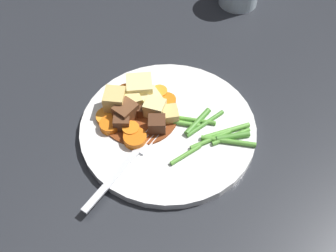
{
  "coord_description": "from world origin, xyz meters",
  "views": [
    {
      "loc": [
        -0.09,
        0.39,
        0.53
      ],
      "look_at": [
        0.0,
        0.0,
        0.01
      ],
      "focal_mm": 46.33,
      "sensor_mm": 36.0,
      "label": 1
    }
  ],
  "objects": [
    {
      "name": "meat_chunk_4",
      "position": [
        0.01,
        0.01,
        0.03
      ],
      "size": [
        0.03,
        0.03,
        0.02
      ],
      "primitive_type": "cube",
      "rotation": [
        0.0,
        0.0,
        4.96
      ],
      "color": "#4C2B19",
      "rests_on": "dinner_plate"
    },
    {
      "name": "meat_chunk_2",
      "position": [
        0.06,
        -0.03,
        0.02
      ],
      "size": [
        0.03,
        0.02,
        0.02
      ],
      "primitive_type": "cube",
      "rotation": [
        0.0,
        0.0,
        2.92
      ],
      "color": "#4C2B19",
      "rests_on": "dinner_plate"
    },
    {
      "name": "carrot_slice_7",
      "position": [
        0.08,
        0.02,
        0.02
      ],
      "size": [
        0.03,
        0.03,
        0.01
      ],
      "primitive_type": "cylinder",
      "rotation": [
        0.0,
        0.0,
        4.85
      ],
      "color": "orange",
      "rests_on": "dinner_plate"
    },
    {
      "name": "dinner_plate",
      "position": [
        0.0,
        0.0,
        0.01
      ],
      "size": [
        0.27,
        0.27,
        0.01
      ],
      "primitive_type": "cylinder",
      "color": "white",
      "rests_on": "ground_plane"
    },
    {
      "name": "green_bean_3",
      "position": [
        -0.09,
        -0.01,
        0.02
      ],
      "size": [
        0.06,
        0.04,
        0.01
      ],
      "primitive_type": "cylinder",
      "rotation": [
        0.0,
        1.57,
        3.71
      ],
      "color": "#66AD42",
      "rests_on": "dinner_plate"
    },
    {
      "name": "potato_chunk_5",
      "position": [
        0.06,
        -0.05,
        0.03
      ],
      "size": [
        0.05,
        0.05,
        0.03
      ],
      "primitive_type": "cube",
      "rotation": [
        0.0,
        0.0,
        1.9
      ],
      "color": "#EAD68C",
      "rests_on": "dinner_plate"
    },
    {
      "name": "ground_plane",
      "position": [
        0.0,
        0.0,
        0.0
      ],
      "size": [
        3.0,
        3.0,
        0.0
      ],
      "primitive_type": "plane",
      "color": "#26282D"
    },
    {
      "name": "potato_chunk_3",
      "position": [
        0.07,
        -0.02,
        0.03
      ],
      "size": [
        0.05,
        0.05,
        0.03
      ],
      "primitive_type": "cube",
      "rotation": [
        0.0,
        0.0,
        0.6
      ],
      "color": "#E5CC7A",
      "rests_on": "dinner_plate"
    },
    {
      "name": "carrot_slice_5",
      "position": [
        0.01,
        -0.04,
        0.02
      ],
      "size": [
        0.04,
        0.04,
        0.01
      ],
      "primitive_type": "cylinder",
      "rotation": [
        0.0,
        0.0,
        1.08
      ],
      "color": "orange",
      "rests_on": "dinner_plate"
    },
    {
      "name": "meat_chunk_3",
      "position": [
        0.07,
        -0.0,
        0.03
      ],
      "size": [
        0.04,
        0.04,
        0.03
      ],
      "primitive_type": "cube",
      "rotation": [
        0.0,
        0.0,
        1.12
      ],
      "color": "brown",
      "rests_on": "dinner_plate"
    },
    {
      "name": "green_bean_2",
      "position": [
        -0.09,
        0.01,
        0.02
      ],
      "size": [
        0.08,
        0.01,
        0.01
      ],
      "primitive_type": "cylinder",
      "rotation": [
        0.0,
        1.57,
        3.2
      ],
      "color": "#599E38",
      "rests_on": "dinner_plate"
    },
    {
      "name": "stew_sauce",
      "position": [
        0.05,
        -0.01,
        0.01
      ],
      "size": [
        0.12,
        0.12,
        0.0
      ],
      "primitive_type": "cylinder",
      "color": "brown",
      "rests_on": "dinner_plate"
    },
    {
      "name": "carrot_slice_1",
      "position": [
        0.08,
        -0.03,
        0.02
      ],
      "size": [
        0.04,
        0.04,
        0.01
      ],
      "primitive_type": "cylinder",
      "rotation": [
        0.0,
        0.0,
        2.19
      ],
      "color": "orange",
      "rests_on": "dinner_plate"
    },
    {
      "name": "green_bean_8",
      "position": [
        -0.05,
        -0.02,
        0.02
      ],
      "size": [
        0.05,
        0.06,
        0.01
      ],
      "primitive_type": "cylinder",
      "rotation": [
        0.0,
        1.57,
        4.06
      ],
      "color": "#4C8E33",
      "rests_on": "dinner_plate"
    },
    {
      "name": "green_bean_1",
      "position": [
        -0.07,
        0.01,
        0.02
      ],
      "size": [
        0.06,
        0.05,
        0.01
      ],
      "primitive_type": "cylinder",
      "rotation": [
        0.0,
        1.57,
        3.84
      ],
      "color": "#599E38",
      "rests_on": "dinner_plate"
    },
    {
      "name": "carrot_slice_0",
      "position": [
        0.05,
        0.03,
        0.02
      ],
      "size": [
        0.03,
        0.03,
        0.01
      ],
      "primitive_type": "cylinder",
      "rotation": [
        0.0,
        0.0,
        2.91
      ],
      "color": "orange",
      "rests_on": "dinner_plate"
    },
    {
      "name": "carrot_slice_6",
      "position": [
        0.09,
        0.01,
        0.02
      ],
      "size": [
        0.04,
        0.04,
        0.01
      ],
      "primitive_type": "cylinder",
      "rotation": [
        0.0,
        0.0,
        0.35
      ],
      "color": "orange",
      "rests_on": "dinner_plate"
    },
    {
      "name": "carrot_slice_2",
      "position": [
        0.03,
        -0.06,
        0.02
      ],
      "size": [
        0.03,
        0.03,
        0.01
      ],
      "primitive_type": "cylinder",
      "rotation": [
        0.0,
        0.0,
        2.58
      ],
      "color": "orange",
      "rests_on": "dinner_plate"
    },
    {
      "name": "potato_chunk_0",
      "position": [
        0.04,
        -0.04,
        0.02
      ],
      "size": [
        0.04,
        0.04,
        0.02
      ],
      "primitive_type": "cube",
      "rotation": [
        0.0,
        0.0,
        0.74
      ],
      "color": "#EAD68C",
      "rests_on": "dinner_plate"
    },
    {
      "name": "potato_chunk_2",
      "position": [
        0.03,
        -0.02,
        0.03
      ],
      "size": [
        0.03,
        0.03,
        0.03
      ],
      "primitive_type": "cube",
      "rotation": [
        0.0,
        0.0,
        6.21
      ],
      "color": "#EAD68C",
      "rests_on": "dinner_plate"
    },
    {
      "name": "potato_chunk_4",
      "position": [
        0.09,
        -0.01,
        0.03
      ],
      "size": [
        0.03,
        0.04,
        0.04
      ],
      "primitive_type": "cube",
      "rotation": [
        0.0,
        0.0,
        4.83
      ],
      "color": "#DBBC6B",
      "rests_on": "dinner_plate"
    },
    {
      "name": "green_bean_4",
      "position": [
        -0.1,
        -0.0,
        0.02
      ],
      "size": [
        0.05,
        0.03,
        0.01
      ],
      "primitive_type": "cylinder",
      "rotation": [
        0.0,
        1.57,
        3.56
      ],
      "color": "#4C8E33",
      "rests_on": "dinner_plate"
    },
    {
      "name": "potato_chunk_1",
      "position": [
        0.0,
        -0.02,
        0.02
      ],
      "size": [
        0.03,
        0.03,
        0.02
      ],
      "primitive_type": "cube",
      "rotation": [
        0.0,
        0.0,
        5.11
      ],
      "color": "#DBBC6B",
      "rests_on": "dinner_plate"
    },
    {
      "name": "carrot_slice_4",
      "position": [
        0.08,
        -0.04,
        0.02
      ],
      "size": [
        0.04,
        0.04,
        0.01
      ],
      "primitive_type": "cylinder",
      "rotation": [
        0.0,
        0.0,
        2.92
      ],
      "color": "orange",
      "rests_on": "dinner_plate"
    },
    {
      "name": "carrot_slice_3",
      "position": [
        0.04,
        0.04,
        0.02
      ],
      "size": [
        0.05,
        0.05,
        0.01
      ],
      "primitive_type": "cylinder",
      "rotation": [
        0.0,
        0.0,
        2.68
      ],
      "color": "orange",
      "rests_on": "dinner_plate"
    },
    {
      "name": "green_bean_9",
      "position": [
        -0.1,
        -0.0,
        0.02
      ],
      "size": [
        0.05,
        0.04,
        0.01
      ],
      "primitive_type": "cylinder",
      "rotation": [
        0.0,
        1.57,
        3.81
      ],
      "color": "#599E38",
      "rests_on": "dinner_plate"
    },
    {
      "name": "meat_chunk_0",
      "position": [
        0.05,
        -0.01,
        0.02
      ],
      "size": [
        0.02,
        0.03,
        0.02
      ],
      "primitive_type": "cube",
      "rotation": [
        0.0,
        0.0,
        1.69
      ],
      "color": "#4C2B19",
      "rests_on": "dinner_plate"
    },
    {
      "name": "green_bean_7",
      "position": [
        -0.03,
        -0.02,
        0.02
      ],
      "size": [
        0.07,
        0.01,
        0.01
      ],
      "primitive_type": "cylinder",
      "rotation": [
        0.0,
        1.57,
        3.18
      ],
      "color": "#599E38",
      "rests_on": "dinner_plate"
    },
    {
      "name": "meat_chunk_1",
      "position": [
        0.07,
        0.01,
        0.02
      ],
      "size": [
        0.03,
        0.03,
        0.02
      ],
      "primitive_type": "cube",
      "rotation": [
        0.0,
        0.0,
        0.22
      ],
      "color": "#56331E",
      "rests_on": "dinner_plate"
    },
    {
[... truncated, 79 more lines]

